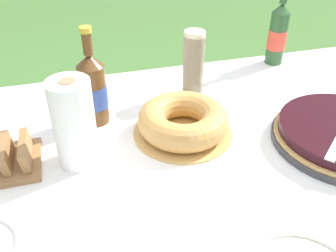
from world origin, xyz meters
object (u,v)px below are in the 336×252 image
(bundt_cake, at_px, (183,121))
(cider_bottle_green, at_px, (278,34))
(cup_stack, at_px, (193,64))
(paper_towel_roll, at_px, (74,123))
(cider_bottle_amber, at_px, (93,89))

(bundt_cake, height_order, cider_bottle_green, cider_bottle_green)
(cup_stack, xyz_separation_m, paper_towel_roll, (-0.42, -0.28, 0.01))
(cider_bottle_amber, bearing_deg, bundt_cake, -30.06)
(cup_stack, bearing_deg, bundt_cake, -115.13)
(cider_bottle_green, height_order, cider_bottle_amber, cider_bottle_green)
(bundt_cake, xyz_separation_m, cup_stack, (0.11, 0.23, 0.07))
(cider_bottle_green, bearing_deg, cup_stack, -159.13)
(bundt_cake, relative_size, cider_bottle_amber, 0.98)
(cup_stack, relative_size, cider_bottle_amber, 0.75)
(cider_bottle_amber, xyz_separation_m, paper_towel_roll, (-0.07, -0.19, 0.01))
(cup_stack, xyz_separation_m, cider_bottle_amber, (-0.35, -0.09, -0.00))
(cider_bottle_green, bearing_deg, cider_bottle_amber, -162.02)
(cider_bottle_green, relative_size, cider_bottle_amber, 1.06)
(bundt_cake, xyz_separation_m, cider_bottle_amber, (-0.24, 0.14, 0.07))
(cider_bottle_green, distance_m, cider_bottle_amber, 0.79)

